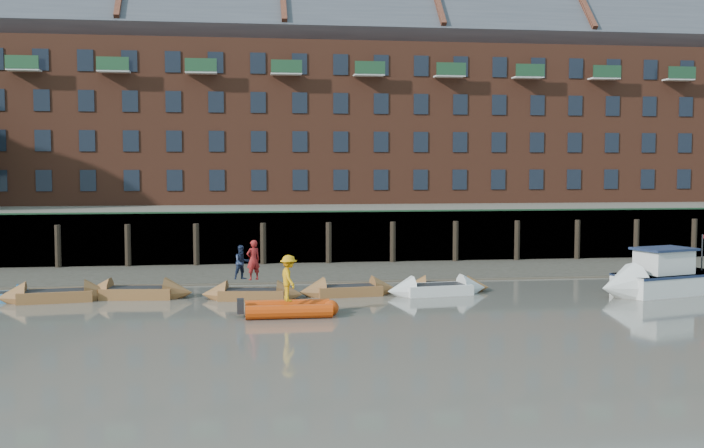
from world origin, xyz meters
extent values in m
plane|color=#645F56|center=(0.00, 0.00, 0.00)|extent=(220.00, 220.00, 0.00)
cube|color=#3D382F|center=(0.00, 18.00, 0.00)|extent=(110.00, 8.00, 0.50)
cube|color=#4C4336|center=(0.00, 14.60, 0.00)|extent=(110.00, 1.60, 0.10)
cube|color=#2D2A26|center=(0.00, 22.40, 1.60)|extent=(110.00, 0.80, 3.20)
cylinder|color=black|center=(-14.00, 21.75, 1.30)|extent=(0.36, 0.36, 2.60)
cylinder|color=black|center=(-10.00, 21.75, 1.30)|extent=(0.36, 0.36, 2.60)
cylinder|color=black|center=(-6.00, 21.75, 1.30)|extent=(0.36, 0.36, 2.60)
cylinder|color=black|center=(-2.00, 21.75, 1.30)|extent=(0.36, 0.36, 2.60)
cylinder|color=black|center=(2.00, 21.75, 1.30)|extent=(0.36, 0.36, 2.60)
cylinder|color=black|center=(6.00, 21.75, 1.30)|extent=(0.36, 0.36, 2.60)
cylinder|color=black|center=(10.00, 21.75, 1.30)|extent=(0.36, 0.36, 2.60)
cylinder|color=black|center=(14.00, 21.75, 1.30)|extent=(0.36, 0.36, 2.60)
cylinder|color=black|center=(18.00, 21.75, 1.30)|extent=(0.36, 0.36, 2.60)
cylinder|color=black|center=(22.00, 21.75, 1.30)|extent=(0.36, 0.36, 2.60)
cylinder|color=black|center=(26.00, 21.75, 1.30)|extent=(0.36, 0.36, 2.60)
cube|color=#264C2D|center=(0.00, 22.10, 3.25)|extent=(110.00, 0.06, 0.10)
cube|color=#5E594D|center=(0.00, 36.00, 1.60)|extent=(110.00, 28.00, 3.20)
cube|color=brown|center=(0.00, 37.00, 9.20)|extent=(80.00, 10.00, 12.00)
cube|color=#42444C|center=(0.00, 37.00, 16.40)|extent=(80.60, 15.56, 15.56)
cube|color=black|center=(-17.00, 31.98, 5.00)|extent=(1.10, 0.12, 1.50)
cube|color=black|center=(-14.00, 31.98, 5.00)|extent=(1.10, 0.12, 1.50)
cube|color=black|center=(-11.00, 31.98, 5.00)|extent=(1.10, 0.12, 1.50)
cube|color=black|center=(-8.00, 31.98, 5.00)|extent=(1.10, 0.12, 1.50)
cube|color=black|center=(-5.00, 31.98, 5.00)|extent=(1.10, 0.12, 1.50)
cube|color=black|center=(-2.00, 31.98, 5.00)|extent=(1.10, 0.12, 1.50)
cube|color=black|center=(1.00, 31.98, 5.00)|extent=(1.10, 0.12, 1.50)
cube|color=black|center=(4.00, 31.98, 5.00)|extent=(1.10, 0.12, 1.50)
cube|color=black|center=(7.00, 31.98, 5.00)|extent=(1.10, 0.12, 1.50)
cube|color=black|center=(10.00, 31.98, 5.00)|extent=(1.10, 0.12, 1.50)
cube|color=black|center=(13.00, 31.98, 5.00)|extent=(1.10, 0.12, 1.50)
cube|color=black|center=(16.00, 31.98, 5.00)|extent=(1.10, 0.12, 1.50)
cube|color=black|center=(19.00, 31.98, 5.00)|extent=(1.10, 0.12, 1.50)
cube|color=black|center=(22.00, 31.98, 5.00)|extent=(1.10, 0.12, 1.50)
cube|color=black|center=(25.00, 31.98, 5.00)|extent=(1.10, 0.12, 1.50)
cube|color=black|center=(28.00, 31.98, 5.00)|extent=(1.10, 0.12, 1.50)
cube|color=black|center=(31.00, 31.98, 5.00)|extent=(1.10, 0.12, 1.50)
cube|color=black|center=(-17.00, 31.98, 7.80)|extent=(1.10, 0.12, 1.50)
cube|color=black|center=(-14.00, 31.98, 7.80)|extent=(1.10, 0.12, 1.50)
cube|color=black|center=(-11.00, 31.98, 7.80)|extent=(1.10, 0.12, 1.50)
cube|color=black|center=(-8.00, 31.98, 7.80)|extent=(1.10, 0.12, 1.50)
cube|color=black|center=(-5.00, 31.98, 7.80)|extent=(1.10, 0.12, 1.50)
cube|color=black|center=(-2.00, 31.98, 7.80)|extent=(1.10, 0.12, 1.50)
cube|color=black|center=(1.00, 31.98, 7.80)|extent=(1.10, 0.12, 1.50)
cube|color=black|center=(4.00, 31.98, 7.80)|extent=(1.10, 0.12, 1.50)
cube|color=black|center=(7.00, 31.98, 7.80)|extent=(1.10, 0.12, 1.50)
cube|color=black|center=(10.00, 31.98, 7.80)|extent=(1.10, 0.12, 1.50)
cube|color=black|center=(13.00, 31.98, 7.80)|extent=(1.10, 0.12, 1.50)
cube|color=black|center=(16.00, 31.98, 7.80)|extent=(1.10, 0.12, 1.50)
cube|color=black|center=(19.00, 31.98, 7.80)|extent=(1.10, 0.12, 1.50)
cube|color=black|center=(22.00, 31.98, 7.80)|extent=(1.10, 0.12, 1.50)
cube|color=black|center=(25.00, 31.98, 7.80)|extent=(1.10, 0.12, 1.50)
cube|color=black|center=(28.00, 31.98, 7.80)|extent=(1.10, 0.12, 1.50)
cube|color=black|center=(31.00, 31.98, 7.80)|extent=(1.10, 0.12, 1.50)
cube|color=black|center=(-17.00, 31.98, 10.60)|extent=(1.10, 0.12, 1.50)
cube|color=black|center=(-14.00, 31.98, 10.60)|extent=(1.10, 0.12, 1.50)
cube|color=black|center=(-11.00, 31.98, 10.60)|extent=(1.10, 0.12, 1.50)
cube|color=black|center=(-8.00, 31.98, 10.60)|extent=(1.10, 0.12, 1.50)
cube|color=black|center=(-5.00, 31.98, 10.60)|extent=(1.10, 0.12, 1.50)
cube|color=black|center=(-2.00, 31.98, 10.60)|extent=(1.10, 0.12, 1.50)
cube|color=black|center=(1.00, 31.98, 10.60)|extent=(1.10, 0.12, 1.50)
cube|color=black|center=(4.00, 31.98, 10.60)|extent=(1.10, 0.12, 1.50)
cube|color=black|center=(7.00, 31.98, 10.60)|extent=(1.10, 0.12, 1.50)
cube|color=black|center=(10.00, 31.98, 10.60)|extent=(1.10, 0.12, 1.50)
cube|color=black|center=(13.00, 31.98, 10.60)|extent=(1.10, 0.12, 1.50)
cube|color=black|center=(16.00, 31.98, 10.60)|extent=(1.10, 0.12, 1.50)
cube|color=black|center=(19.00, 31.98, 10.60)|extent=(1.10, 0.12, 1.50)
cube|color=black|center=(22.00, 31.98, 10.60)|extent=(1.10, 0.12, 1.50)
cube|color=black|center=(25.00, 31.98, 10.60)|extent=(1.10, 0.12, 1.50)
cube|color=black|center=(28.00, 31.98, 10.60)|extent=(1.10, 0.12, 1.50)
cube|color=black|center=(31.00, 31.98, 10.60)|extent=(1.10, 0.12, 1.50)
cube|color=black|center=(-17.00, 31.98, 13.40)|extent=(1.10, 0.12, 1.50)
cube|color=black|center=(-14.00, 31.98, 13.40)|extent=(1.10, 0.12, 1.50)
cube|color=black|center=(-11.00, 31.98, 13.40)|extent=(1.10, 0.12, 1.50)
cube|color=black|center=(-8.00, 31.98, 13.40)|extent=(1.10, 0.12, 1.50)
cube|color=black|center=(-5.00, 31.98, 13.40)|extent=(1.10, 0.12, 1.50)
cube|color=black|center=(-2.00, 31.98, 13.40)|extent=(1.10, 0.12, 1.50)
cube|color=black|center=(1.00, 31.98, 13.40)|extent=(1.10, 0.12, 1.50)
cube|color=black|center=(4.00, 31.98, 13.40)|extent=(1.10, 0.12, 1.50)
cube|color=black|center=(7.00, 31.98, 13.40)|extent=(1.10, 0.12, 1.50)
cube|color=black|center=(10.00, 31.98, 13.40)|extent=(1.10, 0.12, 1.50)
cube|color=black|center=(13.00, 31.98, 13.40)|extent=(1.10, 0.12, 1.50)
cube|color=black|center=(16.00, 31.98, 13.40)|extent=(1.10, 0.12, 1.50)
cube|color=black|center=(19.00, 31.98, 13.40)|extent=(1.10, 0.12, 1.50)
cube|color=black|center=(22.00, 31.98, 13.40)|extent=(1.10, 0.12, 1.50)
cube|color=black|center=(25.00, 31.98, 13.40)|extent=(1.10, 0.12, 1.50)
cube|color=black|center=(28.00, 31.98, 13.40)|extent=(1.10, 0.12, 1.50)
cube|color=black|center=(31.00, 31.98, 13.40)|extent=(1.10, 0.12, 1.50)
cone|color=teal|center=(-12.87, 10.27, 0.20)|extent=(1.16, 1.30, 1.18)
cube|color=brown|center=(-11.64, 9.90, 0.25)|extent=(3.37, 1.87, 0.50)
cone|color=brown|center=(-9.79, 10.16, 0.25)|extent=(1.43, 1.60, 1.45)
cone|color=brown|center=(-13.48, 9.64, 0.25)|extent=(1.43, 1.60, 1.45)
cube|color=black|center=(-11.64, 9.90, 0.48)|extent=(2.79, 1.44, 0.06)
cube|color=brown|center=(-8.08, 10.30, 0.25)|extent=(3.37, 1.81, 0.50)
cone|color=brown|center=(-6.21, 10.09, 0.25)|extent=(1.41, 1.59, 1.46)
cone|color=brown|center=(-9.95, 10.51, 0.25)|extent=(1.41, 1.59, 1.46)
cube|color=black|center=(-8.08, 10.30, 0.48)|extent=(2.79, 1.38, 0.06)
cube|color=brown|center=(-2.87, 9.24, 0.23)|extent=(3.11, 1.72, 0.46)
cone|color=brown|center=(-1.15, 9.01, 0.23)|extent=(1.32, 1.48, 1.34)
cone|color=brown|center=(-4.58, 9.47, 0.23)|extent=(1.32, 1.48, 1.34)
cube|color=black|center=(-2.87, 9.24, 0.44)|extent=(2.58, 1.32, 0.06)
cube|color=brown|center=(1.64, 9.76, 0.24)|extent=(3.15, 1.68, 0.47)
cone|color=brown|center=(3.39, 9.95, 0.24)|extent=(1.31, 1.48, 1.36)
cone|color=brown|center=(-0.11, 9.57, 0.24)|extent=(1.31, 1.48, 1.36)
cube|color=black|center=(1.64, 9.76, 0.45)|extent=(2.61, 1.28, 0.06)
cube|color=silver|center=(5.82, 9.44, 0.25)|extent=(3.31, 1.81, 0.49)
cone|color=silver|center=(7.64, 9.68, 0.25)|extent=(1.40, 1.57, 1.42)
cone|color=silver|center=(4.00, 9.21, 0.25)|extent=(1.40, 1.57, 1.42)
cube|color=black|center=(5.82, 9.44, 0.47)|extent=(2.74, 1.39, 0.06)
cube|color=brown|center=(6.53, 10.41, 0.20)|extent=(2.79, 1.64, 0.41)
cone|color=brown|center=(8.03, 10.13, 0.20)|extent=(1.22, 1.35, 1.18)
cone|color=brown|center=(5.03, 10.69, 0.20)|extent=(1.22, 1.35, 1.18)
cube|color=black|center=(6.53, 10.41, 0.39)|extent=(2.30, 1.27, 0.06)
cylinder|color=#C73907|center=(-1.48, 5.50, 0.29)|extent=(3.47, 0.58, 0.57)
cylinder|color=#C73907|center=(-1.47, 4.29, 0.29)|extent=(3.47, 0.58, 0.57)
sphere|color=#C73907|center=(0.26, 4.90, 0.29)|extent=(0.66, 0.66, 0.66)
cube|color=black|center=(-1.47, 4.89, 0.29)|extent=(2.89, 1.00, 0.20)
cube|color=silver|center=(16.92, 8.26, 0.50)|extent=(5.84, 3.65, 0.99)
cone|color=silver|center=(13.86, 7.37, 0.50)|extent=(2.40, 2.64, 2.21)
cube|color=#19233F|center=(16.92, 8.26, 0.93)|extent=(5.85, 3.69, 0.12)
cube|color=silver|center=(16.50, 8.14, 1.55)|extent=(2.69, 2.24, 1.11)
cube|color=#19233F|center=(16.50, 8.14, 2.16)|extent=(3.07, 2.55, 0.11)
imported|color=maroon|center=(-2.81, 9.20, 1.81)|extent=(0.79, 0.69, 1.82)
imported|color=#19233F|center=(-3.32, 9.41, 1.68)|extent=(0.93, 0.84, 1.57)
imported|color=orange|center=(-1.46, 4.84, 1.56)|extent=(0.92, 1.33, 1.88)
camera|label=1|loc=(-3.39, -28.19, 6.16)|focal=42.00mm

